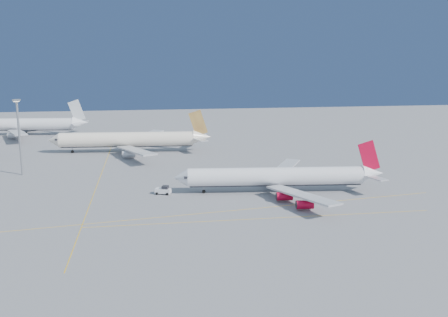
# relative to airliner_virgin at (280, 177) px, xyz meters

# --- Properties ---
(ground) EXTENTS (500.00, 500.00, 0.00)m
(ground) POSITION_rel_airliner_virgin_xyz_m (-15.77, -9.79, -4.76)
(ground) COLOR slate
(ground) RESTS_ON ground
(taxiway_lines) EXTENTS (118.86, 140.00, 0.02)m
(taxiway_lines) POSITION_rel_airliner_virgin_xyz_m (-30.49, -3.44, -4.75)
(taxiway_lines) COLOR #F5B40D
(taxiway_lines) RESTS_ON ground
(airliner_virgin) EXTENTS (64.05, 57.28, 15.80)m
(airliner_virgin) POSITION_rel_airliner_virgin_xyz_m (0.00, 0.00, 0.00)
(airliner_virgin) COLOR white
(airliner_virgin) RESTS_ON ground
(airliner_etihad) EXTENTS (69.18, 63.75, 18.05)m
(airliner_etihad) POSITION_rel_airliner_virgin_xyz_m (-46.55, 71.48, 0.73)
(airliner_etihad) COLOR #F0E3CD
(airliner_etihad) RESTS_ON ground
(airliner_third) EXTENTS (68.79, 63.14, 18.44)m
(airliner_third) POSITION_rel_airliner_virgin_xyz_m (-103.82, 127.12, 0.82)
(airliner_third) COLOR white
(airliner_third) RESTS_ON ground
(pushback_tug) EXTENTS (5.10, 3.97, 2.59)m
(pushback_tug) POSITION_rel_airliner_virgin_xyz_m (-35.04, 3.08, -3.56)
(pushback_tug) COLOR white
(pushback_tug) RESTS_ON ground
(light_mast) EXTENTS (2.27, 2.27, 26.20)m
(light_mast) POSITION_rel_airliner_virgin_xyz_m (-82.72, 35.24, 10.71)
(light_mast) COLOR gray
(light_mast) RESTS_ON ground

